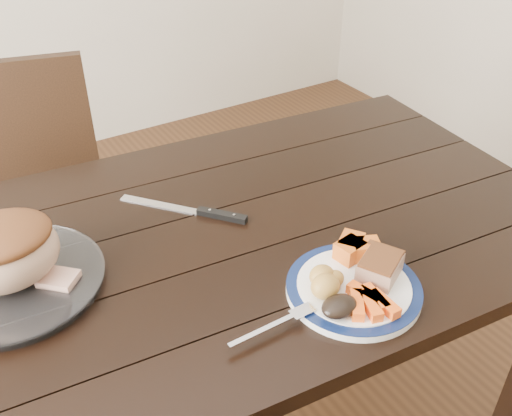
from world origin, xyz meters
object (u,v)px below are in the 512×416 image
serving_platter (14,283)px  carving_knife (206,213)px  chair_far (36,197)px  roast_joint (5,254)px  dinner_plate (353,289)px  pork_slice (380,268)px  dining_table (222,265)px  fork (279,323)px

serving_platter → carving_knife: 0.43m
chair_far → roast_joint: chair_far is taller
roast_joint → dinner_plate: bearing=-33.3°
chair_far → dinner_plate: chair_far is taller
dinner_plate → pork_slice: 0.07m
pork_slice → roast_joint: roast_joint is taller
chair_far → dinner_plate: (0.39, -1.04, 0.23)m
dinner_plate → serving_platter: size_ratio=0.77×
dining_table → serving_platter: serving_platter is taller
chair_far → dinner_plate: bearing=125.1°
chair_far → serving_platter: bearing=90.8°
dining_table → pork_slice: 0.38m
fork → carving_knife: bearing=80.9°
pork_slice → carving_knife: bearing=114.8°
dining_table → roast_joint: 0.47m
chair_far → serving_platter: chair_far is taller
chair_far → carving_knife: chair_far is taller
carving_knife → fork: bearing=-47.8°
pork_slice → serving_platter: bearing=148.9°
pork_slice → carving_knife: pork_slice is taller
dinner_plate → dining_table: bearing=112.7°
dining_table → dinner_plate: bearing=-67.3°
dinner_plate → carving_knife: dinner_plate is taller
dinner_plate → pork_slice: size_ratio=2.98×
carving_knife → dinner_plate: bearing=-21.7°
chair_far → roast_joint: 0.76m
fork → carving_knife: size_ratio=0.68×
dining_table → fork: size_ratio=9.44×
dining_table → chair_far: bearing=109.9°
fork → roast_joint: bearing=134.8°
serving_platter → dining_table: bearing=-8.2°
chair_far → serving_platter: size_ratio=2.72×
pork_slice → carving_knife: (-0.18, 0.39, -0.03)m
roast_joint → carving_knife: 0.44m
serving_platter → roast_joint: bearing=0.0°
chair_far → carving_knife: 0.75m
dining_table → carving_knife: size_ratio=6.42×
serving_platter → carving_knife: (0.43, 0.02, -0.00)m
roast_joint → chair_far: bearing=76.4°
serving_platter → carving_knife: serving_platter is taller
fork → carving_knife: 0.39m
dinner_plate → serving_platter: (-0.56, 0.36, 0.00)m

